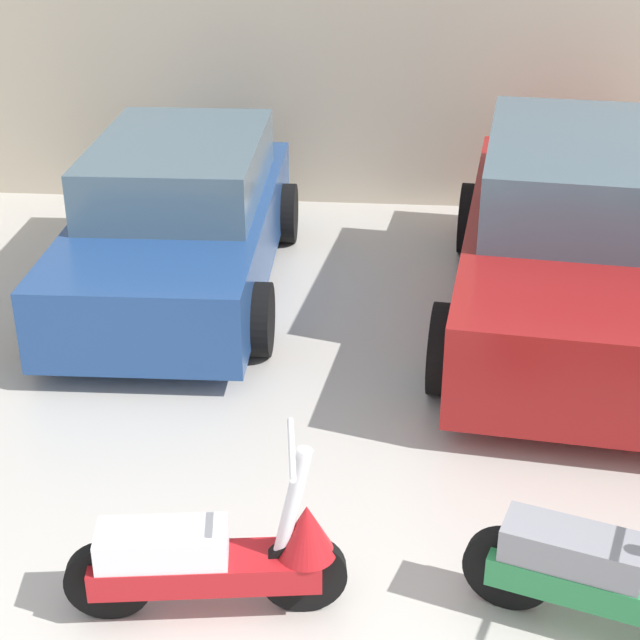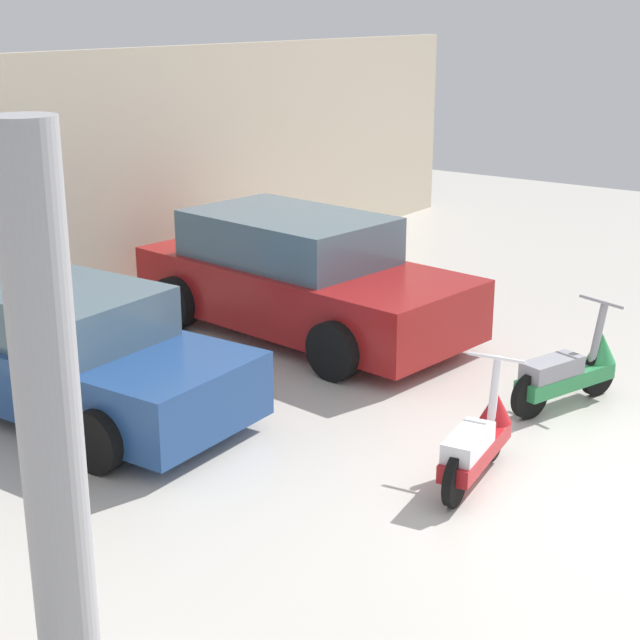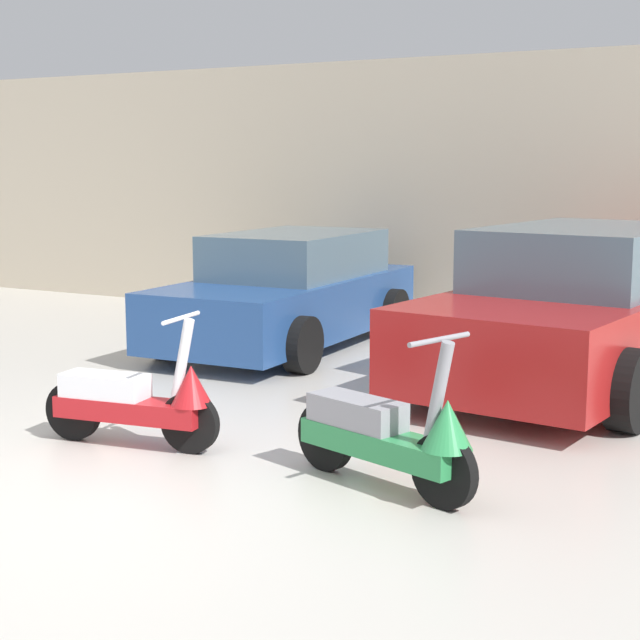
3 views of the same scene
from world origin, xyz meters
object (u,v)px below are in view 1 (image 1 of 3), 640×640
(car_rear_left, at_px, (180,220))
(car_rear_center, at_px, (583,238))
(scooter_front_left, at_px, (218,556))
(scooter_front_right, at_px, (630,578))

(car_rear_left, distance_m, car_rear_center, 3.36)
(scooter_front_left, bearing_deg, car_rear_center, 49.71)
(scooter_front_right, relative_size, car_rear_left, 0.38)
(scooter_front_left, relative_size, scooter_front_right, 0.98)
(scooter_front_right, distance_m, car_rear_center, 3.66)
(scooter_front_left, relative_size, car_rear_center, 0.31)
(car_rear_left, xyz_separation_m, car_rear_center, (3.34, -0.35, 0.09))
(scooter_front_right, relative_size, car_rear_center, 0.32)
(car_rear_center, bearing_deg, scooter_front_left, -25.54)
(car_rear_center, bearing_deg, car_rear_left, -89.28)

